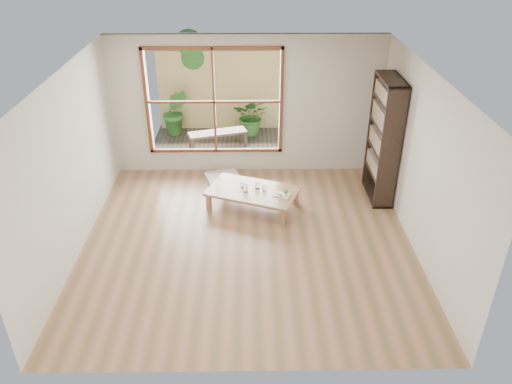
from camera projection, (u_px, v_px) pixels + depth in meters
ground at (248, 241)px, 7.70m from camera, size 5.00×5.00×0.00m
low_table at (253, 192)px, 8.45m from camera, size 1.69×1.32×0.32m
floor_cushion at (224, 179)px, 9.38m from camera, size 0.75×0.75×0.09m
bookshelf at (384, 140)px, 8.41m from camera, size 0.34×0.96×2.14m
glass_tall at (246, 188)px, 8.34m from camera, size 0.07×0.07×0.13m
glass_mid at (264, 189)px, 8.39m from camera, size 0.06×0.06×0.09m
glass_short at (257, 186)px, 8.45m from camera, size 0.08×0.08×0.10m
glass_small at (243, 185)px, 8.49m from camera, size 0.07×0.07×0.09m
food_tray at (283, 194)px, 8.27m from camera, size 0.31×0.27×0.08m
deck at (220, 146)px, 10.79m from camera, size 2.80×2.00×0.05m
garden_bench at (218, 134)px, 10.46m from camera, size 1.26×0.69×0.38m
bamboo_fence at (221, 91)px, 11.21m from camera, size 2.80×0.06×1.80m
shrub_right at (252, 116)px, 11.10m from camera, size 0.90×0.82×0.86m
shrub_left at (175, 112)px, 11.07m from camera, size 0.60×0.49×1.03m
garden_tree at (190, 55)px, 11.11m from camera, size 1.04×0.85×2.22m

